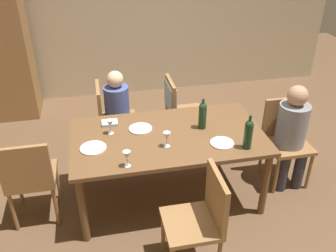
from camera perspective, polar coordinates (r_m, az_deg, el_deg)
The scene contains 19 objects.
ground_plane at distance 4.03m, azimuth 0.00°, elevation -10.50°, with size 10.00×10.00×0.00m, color brown.
rear_room_partition at distance 5.87m, azimuth -5.69°, elevation 17.62°, with size 6.40×0.12×2.70m, color beige.
dining_table at distance 3.63m, azimuth 0.00°, elevation -2.43°, with size 1.85×1.03×0.75m.
chair_right_end at distance 4.19m, azimuth 17.50°, elevation -1.32°, with size 0.44×0.44×0.92m.
chair_far_left at distance 4.41m, azimuth -8.81°, elevation 1.53°, with size 0.44×0.44×0.92m.
chair_left_end at distance 3.65m, azimuth -20.39°, elevation -7.15°, with size 0.44×0.44×0.92m.
chair_near at distance 3.05m, azimuth 5.19°, elevation -13.47°, with size 0.44×0.44×0.92m.
chair_far_right at distance 4.48m, azimuth 1.33°, elevation 3.24°, with size 0.46×0.44×0.92m.
person_woman_host at distance 4.05m, azimuth 18.50°, elevation -0.60°, with size 0.31×0.36×1.15m.
person_man_bearded at distance 4.37m, azimuth -7.45°, elevation 2.82°, with size 0.33×0.28×1.09m.
wine_bottle_tall_green at distance 3.39m, azimuth 12.19°, elevation -1.13°, with size 0.08×0.08×0.33m.
wine_bottle_dark_red at distance 3.64m, azimuth 5.31°, elevation 1.71°, with size 0.08×0.08×0.32m.
wine_glass_near_left at distance 3.13m, azimuth -6.31°, elevation -4.55°, with size 0.07×0.07×0.15m.
wine_glass_centre at distance 3.36m, azimuth -0.18°, elevation -1.61°, with size 0.07×0.07×0.15m.
wine_glass_near_right at distance 3.60m, azimuth -8.86°, elevation 0.32°, with size 0.07×0.07×0.15m.
dinner_plate_host at distance 3.45m, azimuth -11.38°, elevation -3.33°, with size 0.24×0.24×0.01m, color white.
dinner_plate_guest_left at distance 3.68m, azimuth -4.23°, elevation -0.41°, with size 0.23×0.23×0.01m, color silver.
dinner_plate_guest_right at distance 3.49m, azimuth 8.26°, elevation -2.60°, with size 0.22×0.22×0.01m, color white.
folded_napkin at distance 3.80m, azimuth -8.91°, elevation 0.46°, with size 0.16×0.12×0.03m, color #ADC6D6.
Camera 1 is at (-0.62, -2.98, 2.65)m, focal length 39.83 mm.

